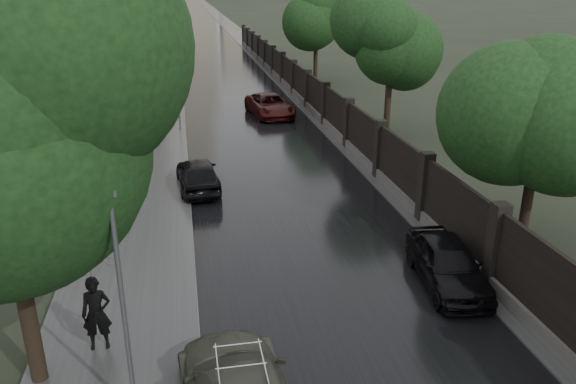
{
  "coord_description": "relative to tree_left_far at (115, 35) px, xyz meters",
  "views": [
    {
      "loc": [
        -4.0,
        -8.2,
        8.63
      ],
      "look_at": [
        -0.56,
        10.09,
        1.5
      ],
      "focal_mm": 35.0,
      "sensor_mm": 36.0,
      "label": 1
    }
  ],
  "objects": [
    {
      "name": "traffic_light",
      "position": [
        3.7,
        -5.01,
        -2.84
      ],
      "size": [
        0.16,
        0.32,
        4.0
      ],
      "color": "#59595E",
      "rests_on": "ground"
    },
    {
      "name": "sidewalk_left",
      "position": [
        2.0,
        160.0,
        -5.16
      ],
      "size": [
        4.0,
        420.0,
        0.16
      ],
      "primitive_type": "cube",
      "color": "#2D2D2D",
      "rests_on": "ground"
    },
    {
      "name": "tree_right_c",
      "position": [
        15.5,
        10.0,
        -0.29
      ],
      "size": [
        4.08,
        4.08,
        7.01
      ],
      "color": "black",
      "rests_on": "ground"
    },
    {
      "name": "verge_right",
      "position": [
        13.5,
        160.0,
        -5.2
      ],
      "size": [
        3.0,
        420.0,
        0.08
      ],
      "primitive_type": "cube",
      "color": "#2D2D2D",
      "rests_on": "ground"
    },
    {
      "name": "tree_left_far",
      "position": [
        0.0,
        0.0,
        0.0
      ],
      "size": [
        4.25,
        4.25,
        7.39
      ],
      "color": "black",
      "rests_on": "ground"
    },
    {
      "name": "car_right_far",
      "position": [
        9.6,
        -1.93,
        -4.52
      ],
      "size": [
        3.04,
        5.47,
        1.45
      ],
      "primitive_type": "imported",
      "rotation": [
        0.0,
        0.0,
        0.13
      ],
      "color": "black",
      "rests_on": "ground"
    },
    {
      "name": "tree_right_b",
      "position": [
        15.5,
        -8.0,
        -0.29
      ],
      "size": [
        4.08,
        4.08,
        7.01
      ],
      "color": "black",
      "rests_on": "ground"
    },
    {
      "name": "road",
      "position": [
        8.0,
        160.0,
        -5.23
      ],
      "size": [
        8.0,
        420.0,
        0.02
      ],
      "primitive_type": "cube",
      "color": "black",
      "rests_on": "ground"
    },
    {
      "name": "car_right_near",
      "position": [
        11.4,
        -24.54,
        -4.54
      ],
      "size": [
        2.06,
        4.28,
        1.41
      ],
      "primitive_type": "imported",
      "rotation": [
        0.0,
        0.0,
        -0.1
      ],
      "color": "black",
      "rests_on": "ground"
    },
    {
      "name": "tree_right_a",
      "position": [
        15.5,
        -22.0,
        -0.29
      ],
      "size": [
        4.08,
        4.08,
        7.01
      ],
      "color": "black",
      "rests_on": "ground"
    },
    {
      "name": "pedestrian_umbrella",
      "position": [
        1.62,
        -26.06,
        -3.11
      ],
      "size": [
        1.16,
        1.18,
        2.97
      ],
      "rotation": [
        0.0,
        0.0,
        0.05
      ],
      "color": "black",
      "rests_on": "sidewalk_left"
    },
    {
      "name": "fence_right",
      "position": [
        12.6,
        2.01,
        -4.23
      ],
      "size": [
        0.45,
        75.72,
        2.7
      ],
      "color": "#383533",
      "rests_on": "ground"
    },
    {
      "name": "hatchback_left",
      "position": [
        4.4,
        -15.08,
        -4.53
      ],
      "size": [
        1.97,
        4.3,
        1.43
      ],
      "primitive_type": "imported",
      "rotation": [
        0.0,
        0.0,
        3.21
      ],
      "color": "black",
      "rests_on": "ground"
    },
    {
      "name": "lamp_post",
      "position": [
        2.6,
        -28.5,
        -2.57
      ],
      "size": [
        0.25,
        0.12,
        5.11
      ],
      "color": "#59595E",
      "rests_on": "ground"
    }
  ]
}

